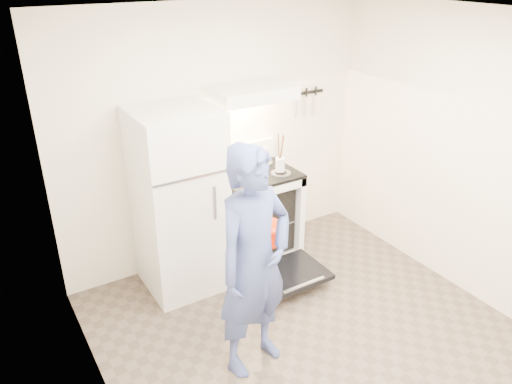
{
  "coord_description": "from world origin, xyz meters",
  "views": [
    {
      "loc": [
        -2.06,
        -2.3,
        2.84
      ],
      "look_at": [
        -0.05,
        1.0,
        1.0
      ],
      "focal_mm": 35.0,
      "sensor_mm": 36.0,
      "label": 1
    }
  ],
  "objects_px": {
    "tea_kettle": "(239,156)",
    "person": "(254,263)",
    "stove_body": "(255,217)",
    "refrigerator": "(179,202)",
    "dutch_oven": "(265,233)"
  },
  "relations": [
    {
      "from": "dutch_oven",
      "to": "refrigerator",
      "type": "bearing_deg",
      "value": 106.69
    },
    {
      "from": "person",
      "to": "refrigerator",
      "type": "bearing_deg",
      "value": 79.37
    },
    {
      "from": "stove_body",
      "to": "person",
      "type": "xyz_separation_m",
      "value": [
        -0.77,
        -1.25,
        0.42
      ]
    },
    {
      "from": "refrigerator",
      "to": "dutch_oven",
      "type": "relative_size",
      "value": 4.95
    },
    {
      "from": "tea_kettle",
      "to": "dutch_oven",
      "type": "height_order",
      "value": "tea_kettle"
    },
    {
      "from": "refrigerator",
      "to": "person",
      "type": "xyz_separation_m",
      "value": [
        0.04,
        -1.23,
        0.03
      ]
    },
    {
      "from": "tea_kettle",
      "to": "person",
      "type": "height_order",
      "value": "person"
    },
    {
      "from": "stove_body",
      "to": "dutch_oven",
      "type": "height_order",
      "value": "dutch_oven"
    },
    {
      "from": "stove_body",
      "to": "person",
      "type": "height_order",
      "value": "person"
    },
    {
      "from": "tea_kettle",
      "to": "refrigerator",
      "type": "bearing_deg",
      "value": -167.41
    },
    {
      "from": "refrigerator",
      "to": "stove_body",
      "type": "height_order",
      "value": "refrigerator"
    },
    {
      "from": "stove_body",
      "to": "dutch_oven",
      "type": "bearing_deg",
      "value": -117.6
    },
    {
      "from": "refrigerator",
      "to": "person",
      "type": "height_order",
      "value": "person"
    },
    {
      "from": "refrigerator",
      "to": "dutch_oven",
      "type": "xyz_separation_m",
      "value": [
        0.29,
        -0.97,
        0.07
      ]
    },
    {
      "from": "tea_kettle",
      "to": "dutch_oven",
      "type": "xyz_separation_m",
      "value": [
        -0.42,
        -1.13,
        -0.17
      ]
    }
  ]
}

